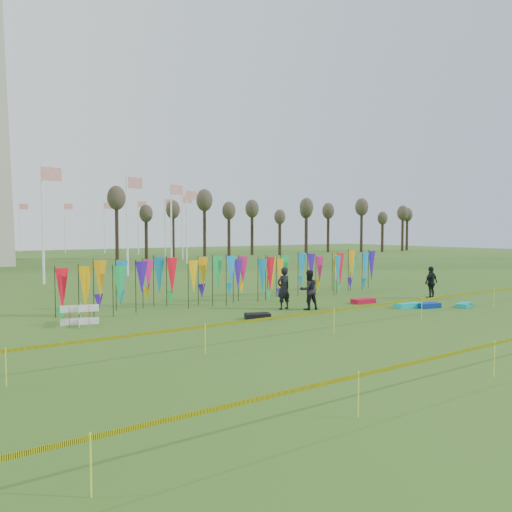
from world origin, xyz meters
TOP-DOWN VIEW (x-y plane):
  - ground at (0.00, 0.00)m, footprint 160.00×160.00m
  - banner_row at (0.28, 6.83)m, footprint 18.64×0.64m
  - caution_tape_near at (-0.22, -1.58)m, footprint 26.00×0.02m
  - tree_line at (32.00, 44.00)m, footprint 53.92×1.92m
  - box_kite at (-8.69, 4.98)m, footprint 0.71×0.71m
  - person_left at (-0.01, 3.65)m, footprint 0.72×0.54m
  - person_mid at (0.86, 2.93)m, footprint 0.96×0.69m
  - person_right at (8.49, 2.06)m, footprint 1.02×0.61m
  - kite_bag_turquoise at (4.98, 0.76)m, footprint 1.28×0.80m
  - kite_bag_blue at (5.80, 0.22)m, footprint 1.15×0.76m
  - kite_bag_red at (4.38, 2.93)m, footprint 1.22×0.60m
  - kite_bag_black at (-2.38, 2.29)m, footprint 1.13×0.89m
  - kite_bag_teal at (7.33, -0.62)m, footprint 1.10×0.75m

SIDE VIEW (x-z plane):
  - ground at x=0.00m, z-range 0.00..0.00m
  - kite_bag_teal at x=7.33m, z-range 0.00..0.19m
  - kite_bag_red at x=4.38m, z-range 0.00..0.22m
  - kite_bag_blue at x=5.80m, z-range 0.00..0.22m
  - kite_bag_black at x=-2.38m, z-range 0.00..0.23m
  - kite_bag_turquoise at x=4.98m, z-range 0.00..0.24m
  - box_kite at x=-8.69m, z-range 0.00..0.79m
  - caution_tape_near at x=-0.22m, z-range 0.33..1.23m
  - person_right at x=8.49m, z-range 0.00..1.70m
  - person_mid at x=0.86m, z-range 0.00..1.79m
  - person_left at x=-0.01m, z-range 0.00..1.92m
  - banner_row at x=0.28m, z-range 0.25..2.50m
  - tree_line at x=32.00m, z-range 2.25..10.09m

